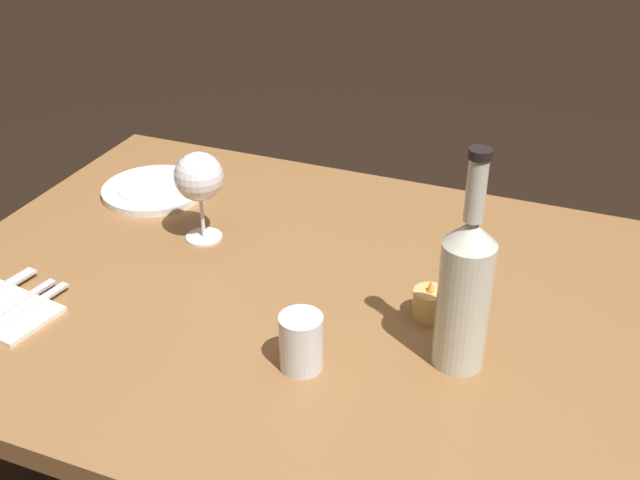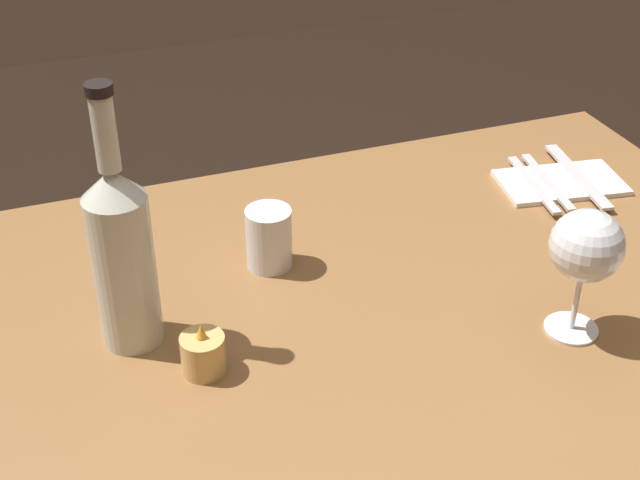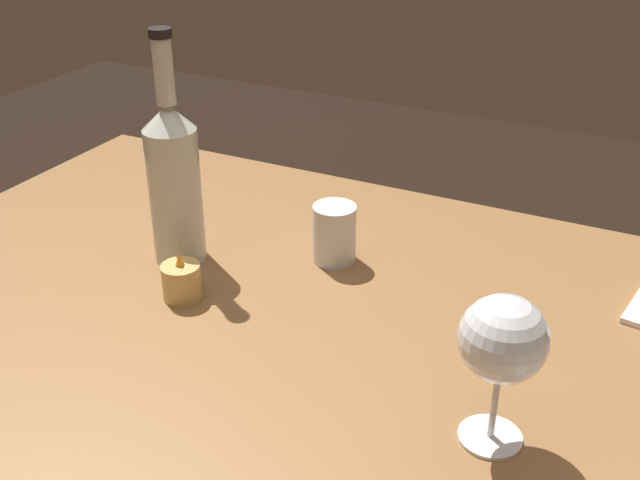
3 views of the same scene
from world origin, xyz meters
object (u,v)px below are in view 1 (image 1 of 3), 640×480
(wine_glass_left, at_px, (199,178))
(dinner_plate, at_px, (154,189))
(water_tumbler, at_px, (301,345))
(wine_bottle, at_px, (465,289))
(fork_outer, at_px, (22,312))
(fork_inner, at_px, (9,308))
(votive_candle, at_px, (429,305))

(wine_glass_left, xyz_separation_m, dinner_plate, (0.18, -0.12, -0.11))
(water_tumbler, bearing_deg, wine_glass_left, -41.05)
(water_tumbler, xyz_separation_m, dinner_plate, (0.48, -0.38, -0.03))
(wine_bottle, distance_m, water_tumbler, 0.24)
(water_tumbler, distance_m, fork_outer, 0.45)
(wine_glass_left, height_order, fork_inner, wine_glass_left)
(water_tumbler, bearing_deg, wine_bottle, -155.42)
(wine_bottle, height_order, dinner_plate, wine_bottle)
(wine_bottle, distance_m, fork_inner, 0.70)
(water_tumbler, bearing_deg, fork_outer, 6.87)
(wine_bottle, xyz_separation_m, fork_outer, (0.65, 0.15, -0.11))
(votive_candle, bearing_deg, water_tumbler, 52.97)
(wine_bottle, height_order, water_tumbler, wine_bottle)
(wine_bottle, relative_size, fork_inner, 1.83)
(water_tumbler, relative_size, dinner_plate, 0.41)
(wine_bottle, distance_m, dinner_plate, 0.75)
(votive_candle, bearing_deg, fork_outer, 21.98)
(votive_candle, relative_size, fork_inner, 0.37)
(votive_candle, bearing_deg, wine_glass_left, -10.71)
(wine_bottle, relative_size, dinner_plate, 1.60)
(wine_glass_left, xyz_separation_m, wine_bottle, (-0.51, 0.17, 0.00))
(fork_inner, bearing_deg, wine_glass_left, -117.59)
(water_tumbler, relative_size, votive_candle, 1.27)
(water_tumbler, bearing_deg, dinner_plate, -38.46)
(wine_glass_left, bearing_deg, wine_bottle, 161.24)
(votive_candle, xyz_separation_m, dinner_plate, (0.62, -0.20, -0.02))
(wine_bottle, bearing_deg, wine_glass_left, -18.76)
(water_tumbler, relative_size, fork_inner, 0.47)
(wine_glass_left, distance_m, fork_inner, 0.37)
(wine_glass_left, height_order, votive_candle, wine_glass_left)
(votive_candle, distance_m, fork_inner, 0.65)
(wine_bottle, bearing_deg, dinner_plate, -23.04)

